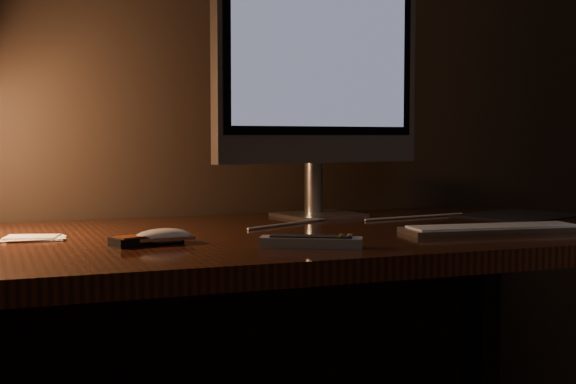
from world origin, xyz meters
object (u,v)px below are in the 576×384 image
object	(u,v)px
monitor	(320,71)
keyboard	(493,229)
tv_remote	(311,242)
media_remote	(146,240)
mouse	(163,238)
desk	(255,290)

from	to	relation	value
monitor	keyboard	world-z (taller)	monitor
monitor	tv_remote	distance (m)	0.62
keyboard	tv_remote	world-z (taller)	tv_remote
keyboard	media_remote	world-z (taller)	media_remote
keyboard	media_remote	size ratio (longest dim) A/B	2.72
monitor	keyboard	bearing A→B (deg)	-73.94
keyboard	mouse	world-z (taller)	mouse
keyboard	media_remote	distance (m)	0.69
desk	monitor	bearing A→B (deg)	38.46
desk	keyboard	size ratio (longest dim) A/B	4.30
monitor	mouse	distance (m)	0.66
desk	media_remote	xyz separation A→B (m)	(-0.26, -0.17, 0.14)
desk	media_remote	bearing A→B (deg)	-147.57
monitor	media_remote	xyz separation A→B (m)	(-0.48, -0.34, -0.34)
monitor	mouse	size ratio (longest dim) A/B	5.72
desk	monitor	distance (m)	0.55
mouse	keyboard	bearing A→B (deg)	-10.84
mouse	media_remote	world-z (taller)	media_remote
desk	tv_remote	size ratio (longest dim) A/B	9.07
monitor	media_remote	size ratio (longest dim) A/B	4.26
keyboard	media_remote	bearing A→B (deg)	-178.84
mouse	tv_remote	world-z (taller)	tv_remote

